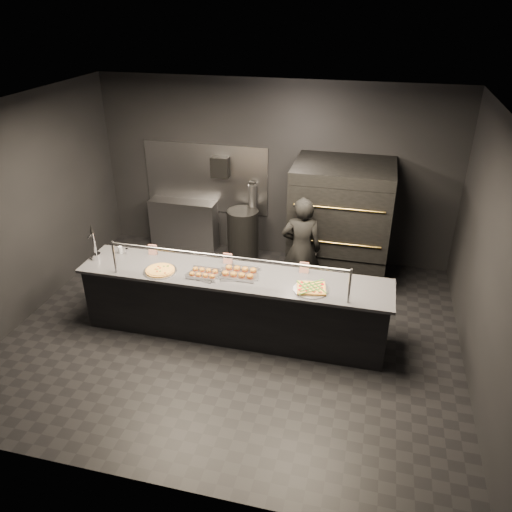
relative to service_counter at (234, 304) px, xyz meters
name	(u,v)px	position (x,y,z in m)	size (l,w,h in m)	color
room	(231,233)	(-0.02, 0.05, 1.03)	(6.04, 6.00, 3.00)	black
service_counter	(234,304)	(0.00, 0.00, 0.00)	(4.10, 0.78, 1.37)	black
pizza_oven	(340,222)	(1.20, 1.90, 0.50)	(1.50, 1.23, 1.91)	black
prep_shelf	(184,224)	(-1.60, 2.32, -0.01)	(1.20, 0.35, 0.90)	#99999E
towel_dispenser	(220,167)	(-0.90, 2.39, 1.09)	(0.30, 0.20, 0.35)	black
fire_extinguisher	(252,197)	(-0.35, 2.40, 0.60)	(0.14, 0.14, 0.51)	#B2B2B7
beer_tap	(95,249)	(-1.95, -0.02, 0.60)	(0.14, 0.19, 0.52)	silver
round_pizza	(160,271)	(-0.95, -0.15, 0.47)	(0.44, 0.44, 0.03)	silver
slider_tray_a	(204,273)	(-0.37, -0.10, 0.48)	(0.46, 0.39, 0.06)	silver
slider_tray_b	(239,273)	(0.08, 0.02, 0.49)	(0.55, 0.46, 0.08)	silver
square_pizza	(311,288)	(1.04, -0.13, 0.47)	(0.44, 0.44, 0.05)	silver
condiment_jar	(122,250)	(-1.67, 0.21, 0.50)	(0.16, 0.06, 0.10)	silver
tent_cards	(227,258)	(-0.17, 0.28, 0.53)	(2.25, 0.04, 0.15)	white
trash_bin	(243,235)	(-0.45, 2.15, -0.02)	(0.54, 0.54, 0.90)	black
worker	(301,249)	(0.71, 1.14, 0.35)	(0.59, 0.39, 1.62)	black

